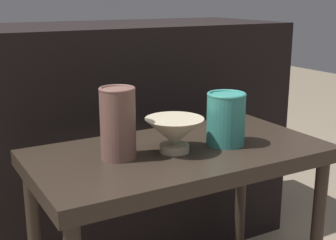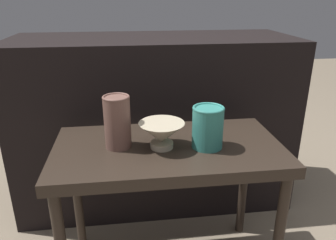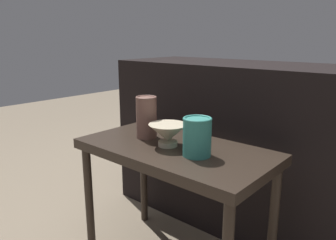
{
  "view_description": "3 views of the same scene",
  "coord_description": "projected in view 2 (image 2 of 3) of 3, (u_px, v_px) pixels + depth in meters",
  "views": [
    {
      "loc": [
        -0.6,
        -1.0,
        0.93
      ],
      "look_at": [
        -0.04,
        -0.02,
        0.62
      ],
      "focal_mm": 50.0,
      "sensor_mm": 36.0,
      "label": 1
    },
    {
      "loc": [
        -0.13,
        -1.0,
        1.02
      ],
      "look_at": [
        -0.0,
        -0.03,
        0.64
      ],
      "focal_mm": 35.0,
      "sensor_mm": 36.0,
      "label": 2
    },
    {
      "loc": [
        0.79,
        -0.94,
        0.95
      ],
      "look_at": [
        -0.02,
        -0.02,
        0.64
      ],
      "focal_mm": 35.0,
      "sensor_mm": 36.0,
      "label": 3
    }
  ],
  "objects": [
    {
      "name": "bowl",
      "position": [
        162.0,
        133.0,
        1.08
      ],
      "size": [
        0.15,
        0.15,
        0.09
      ],
      "color": "#C1B293",
      "rests_on": "table"
    },
    {
      "name": "vase_colorful_right",
      "position": [
        208.0,
        127.0,
        1.08
      ],
      "size": [
        0.1,
        0.1,
        0.14
      ],
      "color": "teal",
      "rests_on": "table"
    },
    {
      "name": "vase_textured_left",
      "position": [
        117.0,
        121.0,
        1.07
      ],
      "size": [
        0.09,
        0.09,
        0.18
      ],
      "color": "brown",
      "rests_on": "table"
    },
    {
      "name": "table",
      "position": [
        168.0,
        162.0,
        1.14
      ],
      "size": [
        0.78,
        0.41,
        0.54
      ],
      "color": "#2D231C",
      "rests_on": "ground_plane"
    },
    {
      "name": "couch_backdrop",
      "position": [
        155.0,
        121.0,
        1.65
      ],
      "size": [
        1.31,
        0.5,
        0.83
      ],
      "color": "black",
      "rests_on": "ground_plane"
    }
  ]
}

